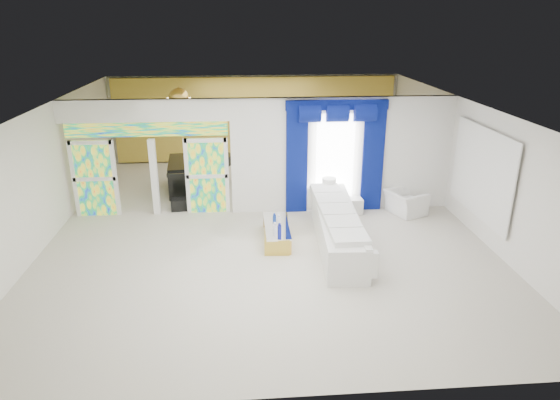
{
  "coord_description": "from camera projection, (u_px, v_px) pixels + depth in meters",
  "views": [
    {
      "loc": [
        -0.52,
        -11.4,
        4.9
      ],
      "look_at": [
        0.3,
        -1.2,
        1.1
      ],
      "focal_mm": 31.84,
      "sensor_mm": 36.0,
      "label": 1
    }
  ],
  "objects": [
    {
      "name": "piano_bench",
      "position": [
        189.0,
        204.0,
        13.36
      ],
      "size": [
        0.95,
        0.44,
        0.31
      ],
      "primitive_type": "cube",
      "rotation": [
        0.0,
        0.0,
        0.08
      ],
      "color": "black",
      "rests_on": "ground"
    },
    {
      "name": "stained_panel_left",
      "position": [
        95.0,
        179.0,
        12.66
      ],
      "size": [
        0.95,
        0.04,
        2.0
      ],
      "primitive_type": "cube",
      "color": "#994C3F",
      "rests_on": "ground"
    },
    {
      "name": "window_pane",
      "position": [
        335.0,
        158.0,
        12.87
      ],
      "size": [
        1.0,
        0.02,
        2.3
      ],
      "primitive_type": "cube",
      "color": "white",
      "rests_on": "dividing_wall"
    },
    {
      "name": "dividing_wall",
      "position": [
        344.0,
        155.0,
        12.97
      ],
      "size": [
        5.7,
        0.18,
        3.0
      ],
      "primitive_type": "cube",
      "color": "white",
      "rests_on": "ground"
    },
    {
      "name": "armchair",
      "position": [
        405.0,
        202.0,
        13.02
      ],
      "size": [
        1.13,
        1.19,
        0.62
      ],
      "primitive_type": "imported",
      "rotation": [
        0.0,
        0.0,
        1.96
      ],
      "color": "white",
      "rests_on": "ground"
    },
    {
      "name": "stained_panel_right",
      "position": [
        207.0,
        176.0,
        12.87
      ],
      "size": [
        0.95,
        0.04,
        2.0
      ],
      "primitive_type": "cube",
      "color": "#994C3F",
      "rests_on": "ground"
    },
    {
      "name": "table_lamp",
      "position": [
        329.0,
        189.0,
        12.87
      ],
      "size": [
        0.36,
        0.36,
        0.58
      ],
      "primitive_type": "cylinder",
      "color": "white",
      "rests_on": "console_table"
    },
    {
      "name": "blue_drape_right",
      "position": [
        373.0,
        159.0,
        12.94
      ],
      "size": [
        0.55,
        0.1,
        2.8
      ],
      "primitive_type": "cube",
      "color": "#030844",
      "rests_on": "ground"
    },
    {
      "name": "white_sofa",
      "position": [
        337.0,
        229.0,
        11.25
      ],
      "size": [
        1.08,
        3.98,
        0.75
      ],
      "primitive_type": "cube",
      "rotation": [
        0.0,
        0.0,
        -0.06
      ],
      "color": "white",
      "rests_on": "ground"
    },
    {
      "name": "floor",
      "position": [
        264.0,
        225.0,
        12.39
      ],
      "size": [
        12.0,
        12.0,
        0.0
      ],
      "primitive_type": "plane",
      "color": "#B7AF9E",
      "rests_on": "ground"
    },
    {
      "name": "blue_pelmet",
      "position": [
        337.0,
        105.0,
        12.37
      ],
      "size": [
        2.6,
        0.12,
        0.25
      ],
      "primitive_type": "cube",
      "color": "#030844",
      "rests_on": "dividing_wall"
    },
    {
      "name": "tv_console",
      "position": [
        102.0,
        176.0,
        14.69
      ],
      "size": [
        0.63,
        0.58,
        0.88
      ],
      "primitive_type": "cube",
      "rotation": [
        0.0,
        0.0,
        -0.05
      ],
      "color": "tan",
      "rests_on": "ground"
    },
    {
      "name": "blue_drape_left",
      "position": [
        297.0,
        161.0,
        12.79
      ],
      "size": [
        0.55,
        0.1,
        2.8
      ],
      "primitive_type": "cube",
      "color": "#030844",
      "rests_on": "ground"
    },
    {
      "name": "gold_curtains",
      "position": [
        255.0,
        119.0,
        17.38
      ],
      "size": [
        9.7,
        0.12,
        2.9
      ],
      "primitive_type": "cube",
      "color": "gold",
      "rests_on": "ground"
    },
    {
      "name": "decanters",
      "position": [
        277.0,
        225.0,
        11.25
      ],
      "size": [
        0.23,
        0.9,
        0.24
      ],
      "color": "white",
      "rests_on": "coffee_table"
    },
    {
      "name": "stained_transom",
      "position": [
        147.0,
        130.0,
        12.33
      ],
      "size": [
        4.0,
        0.05,
        0.35
      ],
      "primitive_type": "cube",
      "color": "#994C3F",
      "rests_on": "dividing_header"
    },
    {
      "name": "coffee_table",
      "position": [
        277.0,
        233.0,
        11.5
      ],
      "size": [
        0.65,
        1.68,
        0.37
      ],
      "primitive_type": "cube",
      "rotation": [
        0.0,
        0.0,
        -0.06
      ],
      "color": "gold",
      "rests_on": "ground"
    },
    {
      "name": "dividing_header",
      "position": [
        145.0,
        110.0,
        12.17
      ],
      "size": [
        4.3,
        0.18,
        0.55
      ],
      "primitive_type": "cube",
      "color": "white",
      "rests_on": "dividing_wall"
    },
    {
      "name": "console_table",
      "position": [
        339.0,
        206.0,
        13.06
      ],
      "size": [
        1.21,
        0.43,
        0.4
      ],
      "primitive_type": "cube",
      "rotation": [
        0.0,
        0.0,
        0.04
      ],
      "color": "white",
      "rests_on": "ground"
    },
    {
      "name": "grand_piano",
      "position": [
        193.0,
        175.0,
        14.75
      ],
      "size": [
        1.52,
        1.91,
        0.91
      ],
      "primitive_type": "cube",
      "rotation": [
        0.0,
        0.0,
        0.08
      ],
      "color": "black",
      "rests_on": "ground"
    },
    {
      "name": "chandelier",
      "position": [
        179.0,
        98.0,
        14.48
      ],
      "size": [
        0.6,
        0.6,
        0.6
      ],
      "primitive_type": "sphere",
      "color": "gold",
      "rests_on": "ceiling"
    },
    {
      "name": "wall_mirror",
      "position": [
        482.0,
        173.0,
        11.29
      ],
      "size": [
        0.04,
        2.7,
        1.9
      ],
      "primitive_type": "cube",
      "color": "white",
      "rests_on": "ground"
    }
  ]
}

